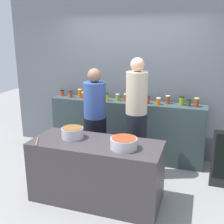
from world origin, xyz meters
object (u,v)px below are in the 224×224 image
Objects in this scene: preserve_jar_1 at (71,94)px; preserve_jar_9 at (136,100)px; preserve_jar_8 at (126,98)px; preserve_jar_6 at (106,97)px; preserve_jar_7 at (118,97)px; preserve_jar_3 at (84,95)px; cooking_pot_center at (124,143)px; cook_with_tongs at (95,126)px; preserve_jar_0 at (62,93)px; preserve_jar_4 at (90,95)px; preserve_jar_2 at (80,93)px; wooden_spoon at (37,142)px; preserve_jar_13 at (182,101)px; preserve_jar_14 at (189,103)px; preserve_jar_5 at (95,96)px; preserve_jar_11 at (158,101)px; preserve_jar_12 at (168,100)px; cook_in_cap at (136,124)px; preserve_jar_10 at (147,100)px; preserve_jar_15 at (196,102)px; cooking_pot_left at (72,133)px.

preserve_jar_1 is 1.13× the size of preserve_jar_9.
preserve_jar_9 is (0.18, -0.04, -0.01)m from preserve_jar_8.
preserve_jar_7 is at bearing 25.99° from preserve_jar_6.
preserve_jar_3 is 0.91× the size of preserve_jar_8.
cook_with_tongs is (-0.72, 0.85, -0.13)m from cooking_pot_center.
preserve_jar_0 is 0.60m from preserve_jar_4.
preserve_jar_7 is 0.74m from cook_with_tongs.
preserve_jar_2 is 1.25× the size of preserve_jar_4.
preserve_jar_3 is 1.85m from cooking_pot_center.
preserve_jar_6 reaches higher than wooden_spoon.
preserve_jar_14 is (0.11, -0.03, -0.02)m from preserve_jar_13.
preserve_jar_5 is 0.88× the size of preserve_jar_11.
preserve_jar_1 and preserve_jar_11 have the same top height.
wooden_spoon is (0.17, -1.69, -0.29)m from preserve_jar_2.
preserve_jar_7 is 0.83× the size of preserve_jar_12.
wooden_spoon is at bearing -119.45° from preserve_jar_9.
cook_with_tongs is (-1.26, -0.66, -0.36)m from preserve_jar_13.
preserve_jar_9 is at bearing -4.74° from preserve_jar_2.
preserve_jar_1 is at bearing 175.41° from preserve_jar_6.
preserve_jar_4 is (0.38, 0.01, 0.00)m from preserve_jar_1.
preserve_jar_12 is at bearing 78.61° from cooking_pot_center.
cook_in_cap is (0.66, -0.51, -0.26)m from preserve_jar_6.
cooking_pot_center is at bearing -56.84° from preserve_jar_5.
preserve_jar_9 is 0.20m from preserve_jar_10.
preserve_jar_4 is 1.83m from preserve_jar_15.
preserve_jar_7 is 1.60m from cooking_pot_center.
preserve_jar_6 is at bearing -172.50° from preserve_jar_12.
preserve_jar_2 is 1.01× the size of preserve_jar_13.
preserve_jar_7 is at bearing 174.48° from preserve_jar_10.
preserve_jar_13 is at bearing -6.89° from preserve_jar_12.
preserve_jar_1 is 1.00× the size of preserve_jar_11.
preserve_jar_7 is (1.11, -0.05, 0.00)m from preserve_jar_0.
preserve_jar_11 is 0.80× the size of preserve_jar_15.
preserve_jar_0 is 0.95× the size of preserve_jar_11.
preserve_jar_2 is 0.23m from preserve_jar_4.
preserve_jar_6 reaches higher than preserve_jar_5.
preserve_jar_0 is at bearing 176.97° from preserve_jar_8.
cooking_pot_left is 0.17× the size of cook_with_tongs.
preserve_jar_10 is 0.55m from preserve_jar_13.
wooden_spoon is at bearing -124.50° from preserve_jar_10.
preserve_jar_13 reaches higher than preserve_jar_10.
preserve_jar_2 reaches higher than preserve_jar_3.
cooking_pot_center is 0.89m from cook_in_cap.
cooking_pot_left is 1.08× the size of wooden_spoon.
preserve_jar_2 reaches higher than preserve_jar_14.
preserve_jar_4 is (0.60, -0.07, 0.00)m from preserve_jar_0.
preserve_jar_0 is 0.95× the size of preserve_jar_1.
preserve_jar_5 is (0.20, 0.04, -0.01)m from preserve_jar_3.
preserve_jar_13 reaches higher than preserve_jar_6.
wooden_spoon is (-1.10, -1.60, -0.28)m from preserve_jar_10.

